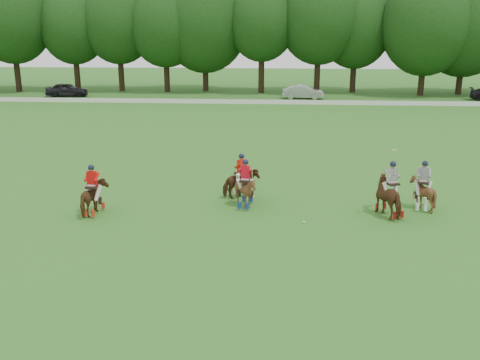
# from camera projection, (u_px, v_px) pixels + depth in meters

# --- Properties ---
(ground) EXTENTS (180.00, 180.00, 0.00)m
(ground) POSITION_uv_depth(u_px,v_px,m) (214.00, 251.00, 18.55)
(ground) COLOR #2C671D
(ground) RESTS_ON ground
(tree_line) EXTENTS (117.98, 14.32, 14.75)m
(tree_line) POSITION_uv_depth(u_px,v_px,m) (264.00, 22.00, 62.40)
(tree_line) COLOR black
(tree_line) RESTS_ON ground
(boundary_rail) EXTENTS (120.00, 0.10, 0.44)m
(boundary_rail) POSITION_uv_depth(u_px,v_px,m) (258.00, 102.00, 54.96)
(boundary_rail) COLOR white
(boundary_rail) RESTS_ON ground
(car_left) EXTENTS (4.85, 2.52, 1.58)m
(car_left) POSITION_uv_depth(u_px,v_px,m) (67.00, 90.00, 60.65)
(car_left) COLOR black
(car_left) RESTS_ON ground
(car_mid) EXTENTS (4.54, 1.75, 1.47)m
(car_mid) POSITION_uv_depth(u_px,v_px,m) (303.00, 92.00, 58.80)
(car_mid) COLOR #A6A5AB
(car_mid) RESTS_ON ground
(polo_red_a) EXTENTS (1.05, 1.71, 2.13)m
(polo_red_a) POSITION_uv_depth(u_px,v_px,m) (93.00, 197.00, 22.07)
(polo_red_a) COLOR #4D2614
(polo_red_a) RESTS_ON ground
(polo_red_b) EXTENTS (1.76, 1.78, 2.10)m
(polo_red_b) POSITION_uv_depth(u_px,v_px,m) (241.00, 183.00, 24.14)
(polo_red_b) COLOR #4D2614
(polo_red_b) RESTS_ON ground
(polo_red_c) EXTENTS (1.27, 1.39, 2.12)m
(polo_red_c) POSITION_uv_depth(u_px,v_px,m) (245.00, 190.00, 22.97)
(polo_red_c) COLOR #4D2614
(polo_red_c) RESTS_ON ground
(polo_stripe_a) EXTENTS (1.59, 2.08, 2.85)m
(polo_stripe_a) POSITION_uv_depth(u_px,v_px,m) (390.00, 196.00, 21.89)
(polo_stripe_a) COLOR #4D2614
(polo_stripe_a) RESTS_ON ground
(polo_stripe_b) EXTENTS (1.37, 1.48, 2.11)m
(polo_stripe_b) POSITION_uv_depth(u_px,v_px,m) (422.00, 192.00, 22.75)
(polo_stripe_b) COLOR #4D2614
(polo_stripe_b) RESTS_ON ground
(polo_ball) EXTENTS (0.09, 0.09, 0.09)m
(polo_ball) POSITION_uv_depth(u_px,v_px,m) (304.00, 222.00, 21.22)
(polo_ball) COLOR white
(polo_ball) RESTS_ON ground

